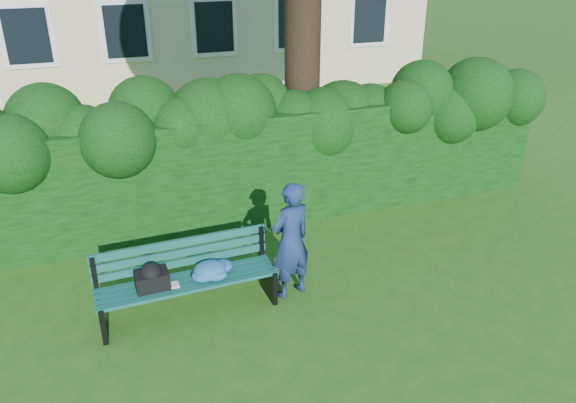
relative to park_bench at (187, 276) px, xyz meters
name	(u,v)px	position (x,y,z in m)	size (l,w,h in m)	color
ground	(303,283)	(1.54, 0.09, -0.50)	(80.00, 80.00, 0.00)	#245919
hedge	(254,165)	(1.54, 2.29, 0.40)	(10.00, 1.00, 1.80)	black
park_bench	(187,276)	(0.00, 0.00, 0.00)	(2.18, 0.64, 0.89)	#0E473A
man_reading	(291,241)	(1.30, -0.07, 0.28)	(0.57, 0.37, 1.56)	navy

